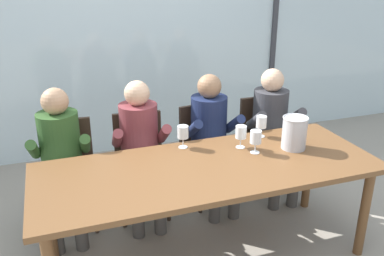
# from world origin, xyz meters

# --- Properties ---
(ground) EXTENTS (14.00, 14.00, 0.00)m
(ground) POSITION_xyz_m (0.00, 1.00, 0.00)
(ground) COLOR #9E9384
(window_glass_panel) EXTENTS (7.59, 0.03, 2.60)m
(window_glass_panel) POSITION_xyz_m (0.00, 2.18, 1.30)
(window_glass_panel) COLOR silver
(window_glass_panel) RESTS_ON ground
(window_mullion_right) EXTENTS (0.06, 0.06, 2.60)m
(window_mullion_right) POSITION_xyz_m (1.71, 2.16, 1.30)
(window_mullion_right) COLOR #38383D
(window_mullion_right) RESTS_ON ground
(hillside_vineyard) EXTENTS (13.59, 2.40, 1.59)m
(hillside_vineyard) POSITION_xyz_m (0.00, 6.07, 0.80)
(hillside_vineyard) COLOR #568942
(hillside_vineyard) RESTS_ON ground
(dining_table) EXTENTS (2.39, 0.91, 0.76)m
(dining_table) POSITION_xyz_m (0.00, 0.00, 0.69)
(dining_table) COLOR brown
(dining_table) RESTS_ON ground
(chair_near_curtain) EXTENTS (0.48, 0.48, 0.87)m
(chair_near_curtain) POSITION_xyz_m (-0.91, 0.88, 0.51)
(chair_near_curtain) COLOR #332319
(chair_near_curtain) RESTS_ON ground
(chair_left_of_center) EXTENTS (0.48, 0.48, 0.87)m
(chair_left_of_center) POSITION_xyz_m (-0.31, 0.85, 0.51)
(chair_left_of_center) COLOR #332319
(chair_left_of_center) RESTS_ON ground
(chair_center) EXTENTS (0.48, 0.48, 0.87)m
(chair_center) POSITION_xyz_m (0.31, 0.87, 0.51)
(chair_center) COLOR #332319
(chair_center) RESTS_ON ground
(chair_right_of_center) EXTENTS (0.45, 0.45, 0.87)m
(chair_right_of_center) POSITION_xyz_m (0.93, 0.90, 0.51)
(chair_right_of_center) COLOR #332319
(chair_right_of_center) RESTS_ON ground
(person_olive_shirt) EXTENTS (0.48, 0.62, 1.19)m
(person_olive_shirt) POSITION_xyz_m (-0.96, 0.73, 0.68)
(person_olive_shirt) COLOR #2D5123
(person_olive_shirt) RESTS_ON ground
(person_maroon_top) EXTENTS (0.49, 0.63, 1.19)m
(person_maroon_top) POSITION_xyz_m (-0.32, 0.73, 0.68)
(person_maroon_top) COLOR brown
(person_maroon_top) RESTS_ON ground
(person_navy_polo) EXTENTS (0.46, 0.61, 1.19)m
(person_navy_polo) POSITION_xyz_m (0.32, 0.73, 0.68)
(person_navy_polo) COLOR #192347
(person_navy_polo) RESTS_ON ground
(person_charcoal_jacket) EXTENTS (0.49, 0.63, 1.19)m
(person_charcoal_jacket) POSITION_xyz_m (0.93, 0.73, 0.68)
(person_charcoal_jacket) COLOR #38383D
(person_charcoal_jacket) RESTS_ON ground
(ice_bucket_primary) EXTENTS (0.19, 0.19, 0.25)m
(ice_bucket_primary) POSITION_xyz_m (0.71, 0.06, 0.89)
(ice_bucket_primary) COLOR #B7B7BC
(ice_bucket_primary) RESTS_ON dining_table
(wine_glass_by_left_taster) EXTENTS (0.08, 0.08, 0.17)m
(wine_glass_by_left_taster) POSITION_xyz_m (0.40, 0.09, 0.88)
(wine_glass_by_left_taster) COLOR silver
(wine_glass_by_left_taster) RESTS_ON dining_table
(wine_glass_near_bucket) EXTENTS (0.08, 0.08, 0.17)m
(wine_glass_near_bucket) POSITION_xyz_m (-0.07, 0.35, 0.88)
(wine_glass_near_bucket) COLOR silver
(wine_glass_near_bucket) RESTS_ON dining_table
(wine_glass_center_pour) EXTENTS (0.08, 0.08, 0.17)m
(wine_glass_center_pour) POSITION_xyz_m (0.59, 0.35, 0.88)
(wine_glass_center_pour) COLOR silver
(wine_glass_center_pour) RESTS_ON dining_table
(wine_glass_by_right_taster) EXTENTS (0.08, 0.08, 0.17)m
(wine_glass_by_right_taster) POSITION_xyz_m (0.34, 0.21, 0.88)
(wine_glass_by_right_taster) COLOR silver
(wine_glass_by_right_taster) RESTS_ON dining_table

